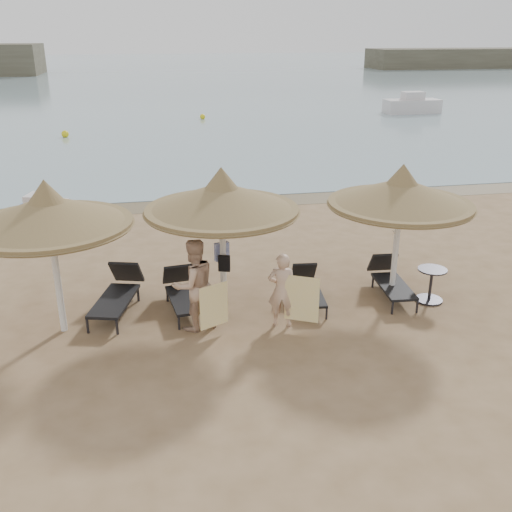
{
  "coord_description": "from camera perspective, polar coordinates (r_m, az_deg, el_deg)",
  "views": [
    {
      "loc": [
        -1.43,
        -9.99,
        5.69
      ],
      "look_at": [
        0.74,
        1.2,
        1.17
      ],
      "focal_mm": 40.0,
      "sensor_mm": 36.0,
      "label": 1
    }
  ],
  "objects": [
    {
      "name": "palapa_center",
      "position": [
        11.6,
        -3.45,
        5.77
      ],
      "size": [
        3.2,
        3.2,
        3.18
      ],
      "rotation": [
        0.0,
        0.0,
        -0.05
      ],
      "color": "white",
      "rests_on": "ground"
    },
    {
      "name": "palapa_right",
      "position": [
        12.57,
        14.31,
        6.11
      ],
      "size": [
        3.13,
        3.13,
        3.11
      ],
      "rotation": [
        0.0,
        0.0,
        0.16
      ],
      "color": "white",
      "rests_on": "ground"
    },
    {
      "name": "bag_patterned",
      "position": [
        12.16,
        -3.44,
        0.47
      ],
      "size": [
        0.33,
        0.2,
        0.4
      ],
      "rotation": [
        0.0,
        0.0,
        0.32
      ],
      "color": "silver",
      "rests_on": "ground"
    },
    {
      "name": "side_table",
      "position": [
        13.37,
        17.05,
        -2.87
      ],
      "size": [
        0.64,
        0.64,
        0.78
      ],
      "rotation": [
        0.0,
        0.0,
        0.2
      ],
      "color": "#25242A",
      "rests_on": "ground"
    },
    {
      "name": "lounger_far_left",
      "position": [
        12.74,
        -13.63,
        -3.54
      ],
      "size": [
        1.2,
        2.13,
        0.91
      ],
      "rotation": [
        0.0,
        0.0,
        -0.28
      ],
      "color": "#25242A",
      "rests_on": "ground"
    },
    {
      "name": "ground",
      "position": [
        11.58,
        -2.47,
        -7.83
      ],
      "size": [
        160.0,
        160.0,
        0.0
      ],
      "primitive_type": "plane",
      "color": "#937553",
      "rests_on": "ground"
    },
    {
      "name": "lounger_far_right",
      "position": [
        13.46,
        13.29,
        -2.28
      ],
      "size": [
        0.75,
        1.88,
        0.82
      ],
      "rotation": [
        0.0,
        0.0,
        -0.08
      ],
      "color": "#25242A",
      "rests_on": "ground"
    },
    {
      "name": "buoy_mid",
      "position": [
        40.47,
        -5.37,
        13.71
      ],
      "size": [
        0.36,
        0.36,
        0.36
      ],
      "primitive_type": "sphere",
      "color": "yellow",
      "rests_on": "ground"
    },
    {
      "name": "person_right",
      "position": [
        11.52,
        2.63,
        -2.85
      ],
      "size": [
        0.97,
        0.77,
        1.85
      ],
      "primitive_type": "imported",
      "rotation": [
        0.0,
        0.0,
        2.85
      ],
      "color": "#CDA68A",
      "rests_on": "ground"
    },
    {
      "name": "lounger_near_left",
      "position": [
        12.6,
        -7.37,
        -3.57
      ],
      "size": [
        0.83,
        1.89,
        0.82
      ],
      "rotation": [
        0.0,
        0.0,
        0.12
      ],
      "color": "#25242A",
      "rests_on": "ground"
    },
    {
      "name": "bag_dark",
      "position": [
        11.9,
        -3.2,
        -0.74
      ],
      "size": [
        0.26,
        0.15,
        0.35
      ],
      "rotation": [
        0.0,
        0.0,
        -0.32
      ],
      "color": "black",
      "rests_on": "ground"
    },
    {
      "name": "sea",
      "position": [
        90.18,
        -10.54,
        17.67
      ],
      "size": [
        200.0,
        140.0,
        0.03
      ],
      "primitive_type": "cube",
      "color": "gray",
      "rests_on": "ground"
    },
    {
      "name": "buoy_left",
      "position": [
        34.91,
        -18.55,
        11.49
      ],
      "size": [
        0.41,
        0.41,
        0.41
      ],
      "primitive_type": "sphere",
      "color": "yellow",
      "rests_on": "ground"
    },
    {
      "name": "person_left",
      "position": [
        11.4,
        -6.25,
        -2.17
      ],
      "size": [
        1.2,
        0.99,
        2.23
      ],
      "primitive_type": "imported",
      "rotation": [
        0.0,
        0.0,
        3.51
      ],
      "color": "#CDA68A",
      "rests_on": "ground"
    },
    {
      "name": "wet_sand_strip",
      "position": [
        20.25,
        -6.5,
        5.17
      ],
      "size": [
        200.0,
        1.6,
        0.01
      ],
      "primitive_type": "cube",
      "color": "brown",
      "rests_on": "ground"
    },
    {
      "name": "towel_left",
      "position": [
        11.32,
        -4.22,
        -4.99
      ],
      "size": [
        0.6,
        0.3,
        0.92
      ],
      "rotation": [
        0.0,
        0.0,
        0.45
      ],
      "color": "yellow",
      "rests_on": "ground"
    },
    {
      "name": "palapa_left",
      "position": [
        11.43,
        -20.08,
        4.09
      ],
      "size": [
        3.17,
        3.17,
        3.15
      ],
      "rotation": [
        0.0,
        0.0,
        0.18
      ],
      "color": "white",
      "rests_on": "ground"
    },
    {
      "name": "lounger_near_right",
      "position": [
        12.83,
        5.19,
        -3.13
      ],
      "size": [
        0.73,
        1.73,
        0.75
      ],
      "rotation": [
        0.0,
        0.0,
        -0.1
      ],
      "color": "#25242A",
      "rests_on": "ground"
    },
    {
      "name": "towel_right",
      "position": [
        11.49,
        4.6,
        -4.31
      ],
      "size": [
        0.63,
        0.34,
        0.99
      ],
      "rotation": [
        0.0,
        0.0,
        -0.48
      ],
      "color": "yellow",
      "rests_on": "ground"
    },
    {
      "name": "pedal_boat",
      "position": [
        19.44,
        -20.26,
        4.25
      ],
      "size": [
        2.12,
        1.58,
        0.88
      ],
      "rotation": [
        0.0,
        0.0,
        -0.27
      ],
      "color": "#253FA6",
      "rests_on": "ground"
    }
  ]
}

